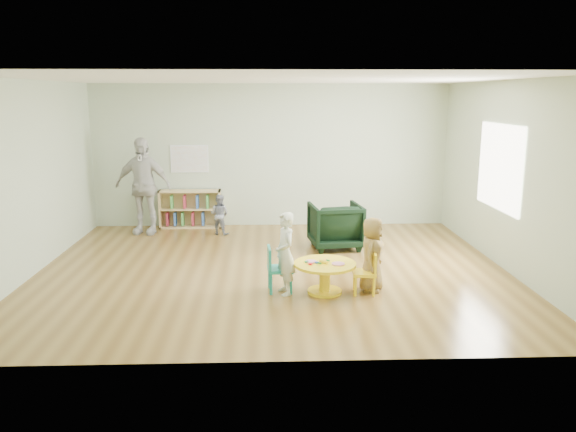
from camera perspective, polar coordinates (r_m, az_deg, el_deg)
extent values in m
plane|color=brown|center=(8.51, -1.55, -5.45)|extent=(7.00, 7.00, 0.00)
cube|color=white|center=(8.12, -1.67, 13.39)|extent=(7.00, 6.00, 0.10)
cube|color=#AABDA2|center=(11.18, -1.77, 6.13)|extent=(7.00, 0.10, 2.80)
cube|color=#AABDA2|center=(5.25, -1.26, -0.79)|extent=(7.00, 0.10, 2.80)
cube|color=#AABDA2|center=(8.88, -24.85, 3.43)|extent=(0.10, 6.00, 2.80)
cube|color=#AABDA2|center=(8.95, 21.47, 3.77)|extent=(0.10, 6.00, 2.80)
cube|color=white|center=(9.20, 20.67, 4.67)|extent=(0.02, 1.60, 1.30)
cylinder|color=yellow|center=(7.51, 3.76, -6.41)|extent=(0.15, 0.15, 0.38)
cylinder|color=yellow|center=(7.56, 3.74, -7.63)|extent=(0.46, 0.46, 0.04)
cylinder|color=yellow|center=(7.44, 3.78, -4.91)|extent=(0.82, 0.82, 0.04)
cylinder|color=pink|center=(7.46, 2.34, -4.64)|extent=(0.15, 0.15, 0.02)
cylinder|color=pink|center=(7.38, 5.12, -4.86)|extent=(0.17, 0.17, 0.02)
cylinder|color=yellow|center=(7.41, 3.66, -4.66)|extent=(0.12, 0.12, 0.04)
cylinder|color=#14742F|center=(7.35, 3.24, -4.80)|extent=(0.05, 0.05, 0.02)
cylinder|color=#14742F|center=(7.47, 4.07, -4.51)|extent=(0.05, 0.05, 0.02)
cube|color=red|center=(7.35, 2.31, -4.90)|extent=(0.06, 0.06, 0.02)
cube|color=#FF5115|center=(7.51, 3.84, -4.55)|extent=(0.06, 0.06, 0.02)
cube|color=#1541A4|center=(7.41, 2.96, -4.75)|extent=(0.06, 0.06, 0.02)
cube|color=#14742F|center=(7.44, 1.91, -4.67)|extent=(0.05, 0.06, 0.02)
cube|color=#198A7B|center=(7.51, -0.82, -5.42)|extent=(0.35, 0.35, 0.04)
cube|color=#198A7B|center=(7.45, -1.92, -4.25)|extent=(0.05, 0.33, 0.28)
cylinder|color=#198A7B|center=(7.68, -1.89, -6.32)|extent=(0.04, 0.04, 0.28)
cylinder|color=#198A7B|center=(7.43, -1.74, -6.96)|extent=(0.04, 0.04, 0.28)
cylinder|color=#198A7B|center=(7.70, 0.08, -6.26)|extent=(0.04, 0.04, 0.28)
cylinder|color=#198A7B|center=(7.45, 0.29, -6.90)|extent=(0.04, 0.04, 0.28)
cube|color=yellow|center=(7.51, 7.76, -5.75)|extent=(0.33, 0.33, 0.04)
cube|color=yellow|center=(7.47, 8.79, -4.66)|extent=(0.06, 0.30, 0.26)
cylinder|color=yellow|center=(7.45, 8.72, -7.14)|extent=(0.04, 0.04, 0.26)
cylinder|color=yellow|center=(7.68, 8.56, -6.55)|extent=(0.04, 0.04, 0.26)
cylinder|color=yellow|center=(7.43, 6.86, -7.13)|extent=(0.04, 0.04, 0.26)
cylinder|color=yellow|center=(7.66, 6.76, -6.54)|extent=(0.04, 0.04, 0.26)
cube|color=tan|center=(11.36, -12.82, 0.69)|extent=(0.03, 0.30, 0.75)
cube|color=tan|center=(11.20, -6.93, 0.75)|extent=(0.03, 0.30, 0.75)
cube|color=tan|center=(11.34, -9.83, -1.06)|extent=(1.20, 0.30, 0.03)
cube|color=tan|center=(11.20, -9.96, 2.53)|extent=(1.20, 0.30, 0.03)
cube|color=tan|center=(11.27, -9.90, 0.72)|extent=(1.14, 0.28, 0.03)
cube|color=tan|center=(11.40, -9.81, 0.86)|extent=(1.20, 0.02, 0.75)
cube|color=#B12F46|center=(11.36, -12.12, -0.28)|extent=(0.04, 0.18, 0.26)
cube|color=blue|center=(11.33, -11.38, -0.28)|extent=(0.04, 0.18, 0.26)
cube|color=#53B453|center=(11.31, -10.63, -0.27)|extent=(0.04, 0.18, 0.26)
cube|color=#B12F46|center=(11.28, -9.62, -0.26)|extent=(0.04, 0.18, 0.26)
cube|color=blue|center=(11.26, -8.61, -0.26)|extent=(0.04, 0.18, 0.26)
cube|color=#53B453|center=(11.27, -11.70, 1.43)|extent=(0.04, 0.18, 0.26)
cube|color=#B12F46|center=(11.23, -10.44, 1.45)|extent=(0.04, 0.18, 0.26)
cube|color=blue|center=(11.20, -9.18, 1.46)|extent=(0.04, 0.18, 0.26)
cube|color=#53B453|center=(11.18, -8.16, 1.47)|extent=(0.04, 0.18, 0.26)
cube|color=white|center=(11.27, -9.97, 5.75)|extent=(0.74, 0.01, 0.54)
cube|color=#FF6135|center=(11.26, -9.98, 5.74)|extent=(0.70, 0.00, 0.50)
imported|color=black|center=(9.64, 4.83, -0.98)|extent=(0.93, 0.95, 0.78)
imported|color=silver|center=(7.35, -0.30, -3.84)|extent=(0.36, 0.46, 1.10)
imported|color=gold|center=(7.57, 8.53, -3.87)|extent=(0.48, 0.58, 1.00)
imported|color=#1A2642|center=(10.62, -6.97, 0.15)|extent=(0.45, 0.41, 0.76)
imported|color=silver|center=(10.89, -14.54, 2.99)|extent=(1.13, 0.62, 1.82)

